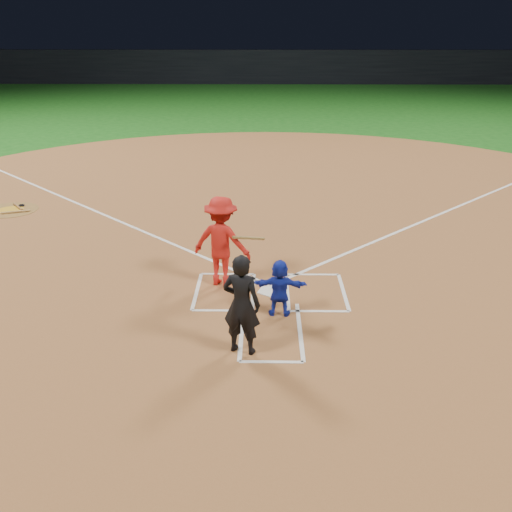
{
  "coord_description": "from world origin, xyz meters",
  "views": [
    {
      "loc": [
        -0.14,
        -11.16,
        5.35
      ],
      "look_at": [
        -0.3,
        -0.4,
        1.0
      ],
      "focal_mm": 40.0,
      "sensor_mm": 36.0,
      "label": 1
    }
  ],
  "objects_px": {
    "umpire": "(242,305)",
    "batter_at_plate": "(222,241)",
    "catcher": "(280,288)",
    "on_deck_circle": "(10,210)",
    "home_plate": "(270,291)"
  },
  "relations": [
    {
      "from": "catcher",
      "to": "batter_at_plate",
      "type": "relative_size",
      "value": 0.58
    },
    {
      "from": "umpire",
      "to": "catcher",
      "type": "bearing_deg",
      "value": -99.61
    },
    {
      "from": "umpire",
      "to": "on_deck_circle",
      "type": "bearing_deg",
      "value": -30.61
    },
    {
      "from": "home_plate",
      "to": "on_deck_circle",
      "type": "distance_m",
      "value": 9.92
    },
    {
      "from": "umpire",
      "to": "batter_at_plate",
      "type": "relative_size",
      "value": 0.92
    },
    {
      "from": "umpire",
      "to": "batter_at_plate",
      "type": "xyz_separation_m",
      "value": [
        -0.55,
        2.85,
        0.08
      ]
    },
    {
      "from": "on_deck_circle",
      "to": "catcher",
      "type": "bearing_deg",
      "value": -39.5
    },
    {
      "from": "on_deck_circle",
      "to": "batter_at_plate",
      "type": "distance_m",
      "value": 8.88
    },
    {
      "from": "umpire",
      "to": "batter_at_plate",
      "type": "bearing_deg",
      "value": -62.45
    },
    {
      "from": "home_plate",
      "to": "catcher",
      "type": "distance_m",
      "value": 1.21
    },
    {
      "from": "catcher",
      "to": "home_plate",
      "type": "bearing_deg",
      "value": -77.04
    },
    {
      "from": "catcher",
      "to": "on_deck_circle",
      "type": "bearing_deg",
      "value": -35.9
    },
    {
      "from": "on_deck_circle",
      "to": "umpire",
      "type": "bearing_deg",
      "value": -47.3
    },
    {
      "from": "on_deck_circle",
      "to": "catcher",
      "type": "relative_size",
      "value": 1.47
    },
    {
      "from": "umpire",
      "to": "batter_at_plate",
      "type": "height_order",
      "value": "batter_at_plate"
    }
  ]
}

